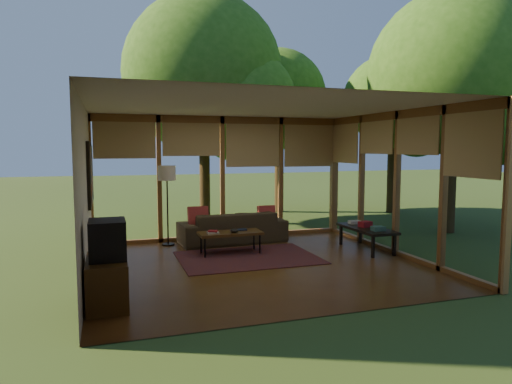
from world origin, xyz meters
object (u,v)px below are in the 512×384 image
object	(u,v)px
sofa	(233,227)
floor_lamp	(167,178)
television	(107,239)
side_console	(366,230)
coffee_table	(230,234)
media_cabinet	(107,282)

from	to	relation	value
sofa	floor_lamp	bearing A→B (deg)	-9.85
sofa	floor_lamp	size ratio (longest dim) A/B	1.36
television	side_console	distance (m)	5.16
television	side_console	world-z (taller)	television
television	coffee_table	world-z (taller)	television
media_cabinet	side_console	size ratio (longest dim) A/B	0.71
coffee_table	side_console	world-z (taller)	side_console
media_cabinet	television	size ratio (longest dim) A/B	1.82
television	floor_lamp	distance (m)	3.64
floor_lamp	coffee_table	world-z (taller)	floor_lamp
media_cabinet	side_console	bearing A→B (deg)	19.25
sofa	coffee_table	size ratio (longest dim) A/B	1.87
sofa	side_console	world-z (taller)	sofa
coffee_table	media_cabinet	bearing A→B (deg)	-135.17
side_console	sofa	bearing A→B (deg)	146.17
media_cabinet	television	bearing A→B (deg)	0.00
television	coffee_table	distance (m)	3.17
floor_lamp	side_console	size ratio (longest dim) A/B	1.18
television	media_cabinet	bearing A→B (deg)	180.00
media_cabinet	floor_lamp	bearing A→B (deg)	70.35
sofa	television	world-z (taller)	television
sofa	media_cabinet	distance (m)	4.14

